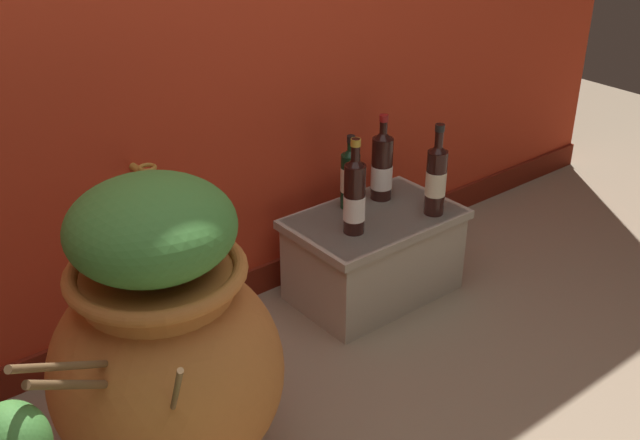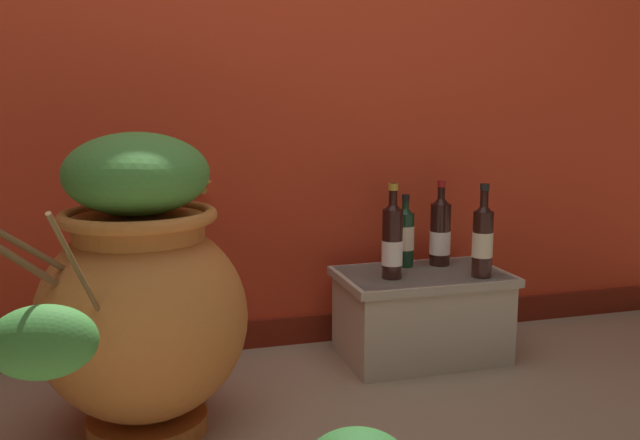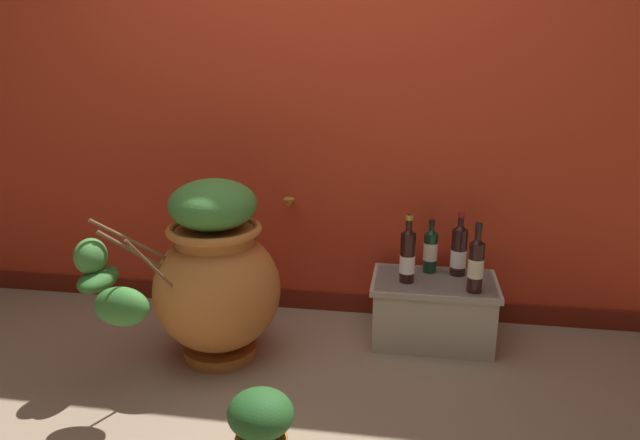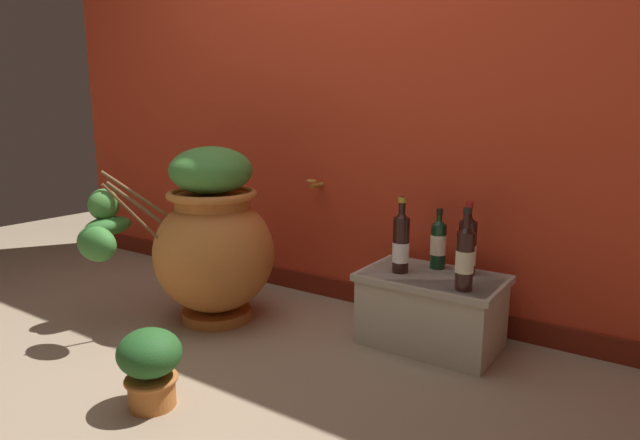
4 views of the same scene
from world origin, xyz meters
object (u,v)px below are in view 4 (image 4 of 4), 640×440
object	(u,v)px
wine_bottle_middle	(465,256)
wine_bottle_right	(438,242)
terracotta_urn	(210,240)
wine_bottle_back	(467,245)
wine_bottle_left	(401,242)
potted_shrub	(150,364)

from	to	relation	value
wine_bottle_middle	wine_bottle_right	world-z (taller)	wine_bottle_middle
terracotta_urn	wine_bottle_back	size ratio (longest dim) A/B	2.66
wine_bottle_right	terracotta_urn	bearing A→B (deg)	-155.53
wine_bottle_left	wine_bottle_middle	xyz separation A→B (m)	(0.31, -0.07, 0.00)
terracotta_urn	wine_bottle_right	size ratio (longest dim) A/B	3.13
terracotta_urn	potted_shrub	world-z (taller)	terracotta_urn
wine_bottle_back	wine_bottle_right	bearing A→B (deg)	173.40
wine_bottle_middle	potted_shrub	xyz separation A→B (m)	(-0.79, -0.92, -0.30)
wine_bottle_left	wine_bottle_back	size ratio (longest dim) A/B	1.04
wine_bottle_left	wine_bottle_right	size ratio (longest dim) A/B	1.23
wine_bottle_back	potted_shrub	distance (m)	1.37
terracotta_urn	wine_bottle_middle	world-z (taller)	terracotta_urn
potted_shrub	wine_bottle_right	bearing A→B (deg)	62.78
wine_bottle_left	wine_bottle_back	bearing A→B (deg)	28.51
terracotta_urn	potted_shrub	xyz separation A→B (m)	(0.40, -0.69, -0.25)
wine_bottle_left	wine_bottle_middle	world-z (taller)	wine_bottle_left
wine_bottle_middle	wine_bottle_right	bearing A→B (deg)	131.93
wine_bottle_right	wine_bottle_back	bearing A→B (deg)	-6.60
terracotta_urn	wine_bottle_right	bearing A→B (deg)	24.47
terracotta_urn	wine_bottle_left	bearing A→B (deg)	18.78
wine_bottle_back	wine_bottle_middle	bearing A→B (deg)	-73.10
wine_bottle_back	wine_bottle_left	bearing A→B (deg)	-151.49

